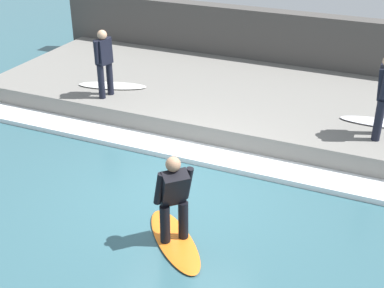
# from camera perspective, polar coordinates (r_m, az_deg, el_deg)

# --- Properties ---
(ground_plane) EXTENTS (28.00, 28.00, 0.00)m
(ground_plane) POSITION_cam_1_polar(r_m,az_deg,el_deg) (9.54, -1.49, -5.30)
(ground_plane) COLOR #335B66
(concrete_ledge) EXTENTS (4.40, 12.37, 0.49)m
(concrete_ledge) POSITION_cam_1_polar(r_m,az_deg,el_deg) (12.73, 6.14, 4.59)
(concrete_ledge) COLOR slate
(concrete_ledge) RESTS_ON ground_plane
(back_wall) EXTENTS (0.50, 12.99, 1.82)m
(back_wall) POSITION_cam_1_polar(r_m,az_deg,el_deg) (14.72, 9.32, 10.34)
(back_wall) COLOR #474442
(back_wall) RESTS_ON ground_plane
(wave_foam_crest) EXTENTS (0.73, 11.75, 0.11)m
(wave_foam_crest) POSITION_cam_1_polar(r_m,az_deg,el_deg) (10.63, 1.75, -1.26)
(wave_foam_crest) COLOR white
(wave_foam_crest) RESTS_ON ground_plane
(surfboard_riding) EXTENTS (1.60, 1.59, 0.06)m
(surfboard_riding) POSITION_cam_1_polar(r_m,az_deg,el_deg) (8.39, -1.88, -10.23)
(surfboard_riding) COLOR orange
(surfboard_riding) RESTS_ON ground_plane
(surfer_riding) EXTENTS (0.57, 0.57, 1.44)m
(surfer_riding) POSITION_cam_1_polar(r_m,az_deg,el_deg) (7.91, -1.97, -5.49)
(surfer_riding) COLOR black
(surfer_riding) RESTS_ON surfboard_riding
(surfer_waiting_near) EXTENTS (0.56, 0.28, 1.65)m
(surfer_waiting_near) POSITION_cam_1_polar(r_m,az_deg,el_deg) (10.65, 19.76, 5.20)
(surfer_waiting_near) COLOR black
(surfer_waiting_near) RESTS_ON concrete_ledge
(surfer_waiting_far) EXTENTS (0.51, 0.30, 1.54)m
(surfer_waiting_far) POSITION_cam_1_polar(r_m,az_deg,el_deg) (12.15, -9.37, 8.85)
(surfer_waiting_far) COLOR black
(surfer_waiting_far) RESTS_ON concrete_ledge
(surfboard_waiting_far) EXTENTS (0.92, 1.71, 0.06)m
(surfboard_waiting_far) POSITION_cam_1_polar(r_m,az_deg,el_deg) (12.97, -8.48, 6.19)
(surfboard_waiting_far) COLOR white
(surfboard_waiting_far) RESTS_ON concrete_ledge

